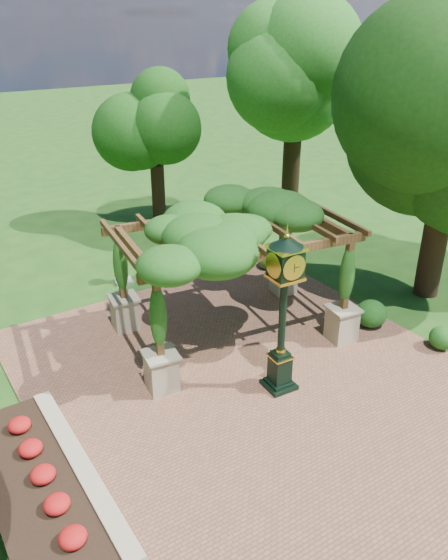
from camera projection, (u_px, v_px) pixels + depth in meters
ground at (284, 407)px, 12.44m from camera, size 120.00×120.00×0.00m
brick_plaza at (258, 384)px, 13.19m from camera, size 10.00×12.00×0.04m
border_wall at (81, 470)px, 10.46m from camera, size 0.35×5.00×0.40m
flower_bed at (34, 491)px, 10.02m from camera, size 1.50×5.00×0.36m
pedestal_clock at (283, 302)px, 12.04m from camera, size 0.82×0.82×3.91m
pergola at (232, 231)px, 13.89m from camera, size 6.44×4.55×3.76m
sundial at (123, 270)px, 17.98m from camera, size 0.65×0.65×1.01m
shrub_front at (442, 338)px, 14.43m from camera, size 0.86×0.86×0.62m
shrub_mid at (371, 314)px, 15.42m from camera, size 0.98×0.98×0.79m
shrub_back at (268, 259)px, 18.94m from camera, size 0.96×0.96×0.68m
tree_north at (154, 119)px, 21.73m from camera, size 3.07×3.07×6.23m
tree_east_far at (297, 66)px, 20.12m from camera, size 4.02×4.02×9.21m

